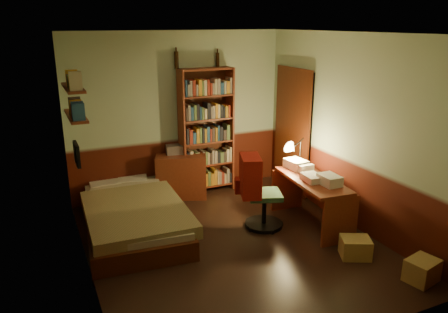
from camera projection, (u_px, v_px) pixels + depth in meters
name	position (u px, v px, depth m)	size (l,w,h in m)	color
floor	(232.00, 244.00, 5.59)	(3.50, 4.00, 0.02)	black
ceiling	(233.00, 32.00, 4.82)	(3.50, 4.00, 0.02)	silver
wall_back	(178.00, 115.00, 6.95)	(3.50, 0.02, 2.60)	#A0B693
wall_left	(79.00, 165.00, 4.51)	(0.02, 4.00, 2.60)	#A0B693
wall_right	(350.00, 131.00, 5.90)	(0.02, 4.00, 2.60)	#A0B693
wall_front	(342.00, 209.00, 3.46)	(3.50, 0.02, 2.60)	#A0B693
doorway	(293.00, 132.00, 7.10)	(0.06, 0.90, 2.00)	black
door_trim	(292.00, 132.00, 7.09)	(0.02, 0.98, 2.08)	#3B1709
bed	(132.00, 205.00, 5.92)	(1.21, 2.26, 0.67)	olive
dresser	(181.00, 176.00, 7.00)	(0.79, 0.39, 0.70)	maroon
mini_stereo	(175.00, 149.00, 6.96)	(0.26, 0.20, 0.14)	#B2B2B7
bookshelf	(206.00, 132.00, 7.06)	(0.87, 0.27, 2.03)	maroon
bottle_left	(176.00, 60.00, 6.64)	(0.07, 0.07, 0.26)	black
bottle_right	(217.00, 60.00, 6.92)	(0.06, 0.06, 0.22)	black
desk	(311.00, 202.00, 6.02)	(0.53, 1.27, 0.68)	maroon
paper_stack	(296.00, 164.00, 6.33)	(0.24, 0.33, 0.13)	silver
desk_lamp	(301.00, 143.00, 6.41)	(0.21, 0.21, 0.68)	black
office_chair	(265.00, 195.00, 5.93)	(0.46, 0.41, 0.93)	#335C39
red_jacket	(265.00, 144.00, 5.69)	(0.25, 0.46, 0.54)	#AA1A12
wall_shelf_lower	(76.00, 116.00, 5.42)	(0.20, 0.90, 0.03)	maroon
wall_shelf_upper	(73.00, 88.00, 5.32)	(0.20, 0.90, 0.03)	maroon
framed_picture	(77.00, 154.00, 5.06)	(0.04, 0.32, 0.26)	black
cardboard_box_a	(422.00, 270.00, 4.76)	(0.34, 0.27, 0.26)	#A78B48
cardboard_box_b	(355.00, 248.00, 5.25)	(0.34, 0.28, 0.24)	#A78B48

